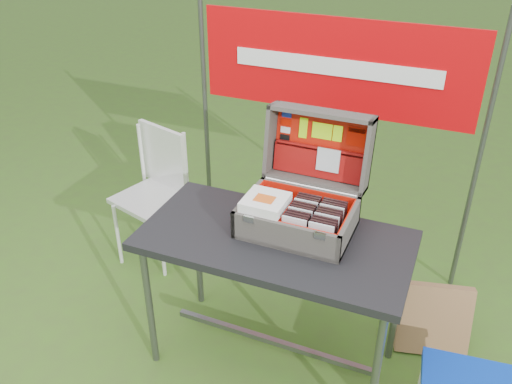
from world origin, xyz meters
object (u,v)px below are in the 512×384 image
at_px(table, 274,302).
at_px(chair, 151,200).
at_px(cardboard_box, 434,320).
at_px(suitcase, 303,179).

xyz_separation_m(table, chair, (-1.06, 0.54, 0.04)).
distance_m(chair, cardboard_box, 1.84).
relative_size(table, cardboard_box, 3.19).
bearing_deg(cardboard_box, suitcase, -172.98).
xyz_separation_m(chair, cardboard_box, (1.82, -0.13, -0.24)).
bearing_deg(suitcase, cardboard_box, 20.29).
bearing_deg(cardboard_box, chair, 162.52).
relative_size(table, chair, 1.45).
xyz_separation_m(table, suitcase, (0.07, 0.16, 0.64)).
bearing_deg(table, suitcase, 64.42).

